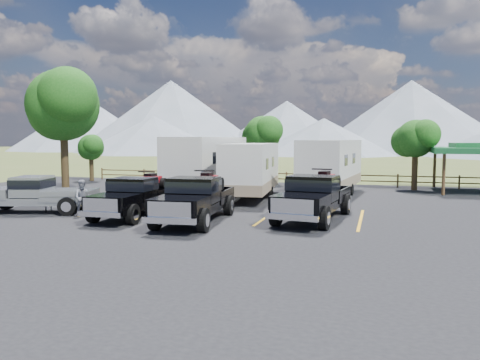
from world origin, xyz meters
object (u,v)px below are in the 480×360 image
(pickup_silver, at_px, (36,194))
(person_b, at_px, (83,198))
(rig_left, at_px, (135,195))
(rig_center, at_px, (196,198))
(rig_right, at_px, (314,196))
(trailer_right, at_px, (331,166))
(person_a, at_px, (48,194))
(tree_big_nw, at_px, (63,105))
(trailer_center, at_px, (251,170))
(trailer_left, at_px, (207,165))

(pickup_silver, distance_m, person_b, 2.70)
(person_b, bearing_deg, rig_left, -14.59)
(rig_left, height_order, person_b, rig_left)
(rig_center, relative_size, pickup_silver, 1.07)
(rig_right, bearing_deg, pickup_silver, -164.52)
(rig_left, height_order, trailer_right, trailer_right)
(person_a, bearing_deg, person_b, 149.49)
(tree_big_nw, bearing_deg, trailer_right, 12.14)
(tree_big_nw, height_order, pickup_silver, tree_big_nw)
(trailer_center, height_order, pickup_silver, trailer_center)
(rig_center, distance_m, person_a, 7.99)
(pickup_silver, distance_m, person_a, 0.71)
(trailer_center, xyz_separation_m, person_b, (-5.57, -8.07, -0.85))
(tree_big_nw, bearing_deg, person_a, -58.60)
(person_a, relative_size, person_b, 0.96)
(rig_left, xyz_separation_m, trailer_left, (0.19, 8.55, 0.92))
(rig_left, bearing_deg, rig_right, 8.40)
(trailer_left, bearing_deg, trailer_center, -18.90)
(rig_left, relative_size, rig_right, 0.90)
(rig_center, distance_m, person_b, 5.37)
(rig_center, relative_size, person_a, 4.10)
(tree_big_nw, bearing_deg, trailer_left, 10.24)
(rig_center, xyz_separation_m, pickup_silver, (-8.06, 0.10, -0.11))
(rig_left, distance_m, trailer_right, 12.91)
(trailer_center, xyz_separation_m, pickup_silver, (-8.26, -7.86, -0.77))
(rig_center, relative_size, person_b, 3.92)
(trailer_center, distance_m, trailer_right, 5.19)
(tree_big_nw, xyz_separation_m, pickup_silver, (3.93, -7.32, -4.67))
(tree_big_nw, xyz_separation_m, trailer_center, (12.19, 0.54, -3.90))
(trailer_left, bearing_deg, rig_right, -42.82)
(rig_left, distance_m, person_a, 4.86)
(person_b, bearing_deg, trailer_center, 25.56)
(rig_right, xyz_separation_m, person_b, (-10.01, -2.03, -0.21))
(tree_big_nw, height_order, trailer_right, tree_big_nw)
(pickup_silver, bearing_deg, person_b, 69.82)
(rig_left, relative_size, pickup_silver, 0.98)
(trailer_right, bearing_deg, rig_center, -106.03)
(rig_left, bearing_deg, person_b, -166.72)
(rig_left, distance_m, trailer_center, 8.18)
(trailer_center, bearing_deg, trailer_right, 29.45)
(rig_right, bearing_deg, trailer_center, 133.65)
(rig_left, xyz_separation_m, rig_center, (3.10, -0.52, 0.07))
(rig_right, distance_m, trailer_center, 7.52)
(trailer_left, distance_m, trailer_center, 3.30)
(rig_right, height_order, trailer_left, trailer_left)
(rig_center, bearing_deg, trailer_left, 103.33)
(tree_big_nw, xyz_separation_m, trailer_right, (16.43, 3.53, -3.80))
(tree_big_nw, distance_m, rig_left, 12.17)
(person_b, bearing_deg, pickup_silver, 145.79)
(rig_left, distance_m, rig_right, 7.87)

